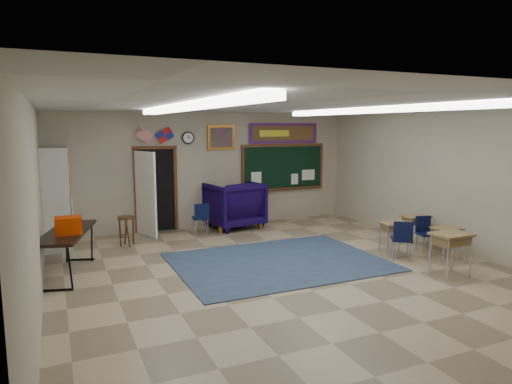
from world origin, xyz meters
name	(u,v)px	position (x,y,z in m)	size (l,w,h in m)	color
floor	(289,276)	(0.00, 0.00, 0.00)	(9.00, 9.00, 0.00)	tan
back_wall	(209,170)	(0.00, 4.50, 1.50)	(8.00, 0.04, 3.00)	#ACA28B
left_wall	(35,210)	(-4.00, 0.00, 1.50)	(0.04, 9.00, 3.00)	#ACA28B
right_wall	(458,181)	(4.00, 0.00, 1.50)	(0.04, 9.00, 3.00)	#ACA28B
ceiling	(291,105)	(0.00, 0.00, 3.00)	(8.00, 9.00, 0.04)	silver
area_rug	(279,262)	(0.20, 0.80, 0.01)	(4.00, 3.00, 0.02)	#354765
fluorescent_strips	(291,109)	(0.00, 0.00, 2.94)	(3.86, 6.00, 0.10)	white
doorway	(153,191)	(-1.50, 4.35, 1.06)	(1.10, 0.89, 2.16)	black
chalkboard	(283,168)	(2.20, 4.46, 1.46)	(2.55, 0.14, 1.30)	#542E18
bulletin_board	(284,133)	(2.20, 4.47, 2.45)	(2.10, 0.05, 0.55)	#A00D16
framed_art_print	(221,137)	(0.35, 4.47, 2.35)	(0.75, 0.05, 0.65)	#9F621E
wall_clock	(188,138)	(-0.55, 4.47, 2.35)	(0.32, 0.05, 0.32)	black
wall_flags	(155,133)	(-1.40, 4.44, 2.48)	(1.16, 0.06, 0.70)	red
storage_cabinet	(56,198)	(-3.71, 3.85, 1.10)	(0.59, 1.25, 2.20)	beige
wingback_armchair	(233,205)	(0.53, 4.08, 0.61)	(1.29, 1.33, 1.21)	black
student_chair_reading	(201,219)	(-0.50, 3.65, 0.40)	(0.40, 0.40, 0.80)	black
student_chair_desk_a	(401,240)	(2.48, -0.07, 0.41)	(0.41, 0.41, 0.82)	black
student_chair_desk_b	(427,235)	(3.36, 0.16, 0.38)	(0.38, 0.38, 0.76)	black
student_desk_front_left	(394,236)	(2.67, 0.37, 0.37)	(0.62, 0.50, 0.67)	olive
student_desk_front_right	(415,229)	(3.55, 0.69, 0.38)	(0.58, 0.44, 0.68)	olive
student_desk_back_left	(450,252)	(2.58, -1.20, 0.44)	(0.66, 0.50, 0.79)	olive
student_desk_back_right	(446,241)	(3.37, -0.37, 0.36)	(0.56, 0.44, 0.65)	olive
folding_table	(68,251)	(-3.58, 1.67, 0.44)	(1.14, 2.04, 1.10)	black
wooden_stool	(127,231)	(-2.32, 3.32, 0.34)	(0.37, 0.37, 0.66)	#523118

